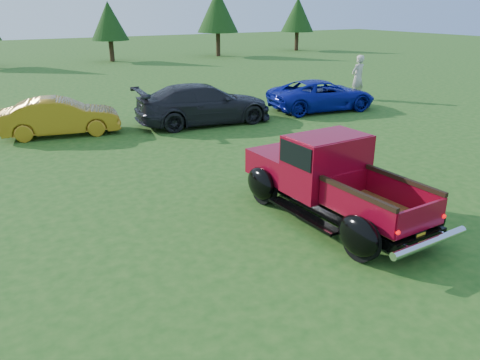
{
  "coord_description": "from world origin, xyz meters",
  "views": [
    {
      "loc": [
        -4.04,
        -7.18,
        4.1
      ],
      "look_at": [
        0.22,
        0.2,
        0.91
      ],
      "focal_mm": 35.0,
      "sensor_mm": 36.0,
      "label": 1
    }
  ],
  "objects_px": {
    "tree_mid_right": "(109,21)",
    "tree_east": "(218,11)",
    "pickup_truck": "(325,177)",
    "show_car_grey": "(204,104)",
    "show_car_yellow": "(61,117)",
    "spectator": "(358,77)",
    "tree_far_east": "(298,15)",
    "show_car_blue": "(322,95)"
  },
  "relations": [
    {
      "from": "pickup_truck",
      "to": "spectator",
      "type": "height_order",
      "value": "spectator"
    },
    {
      "from": "show_car_grey",
      "to": "show_car_blue",
      "type": "height_order",
      "value": "show_car_grey"
    },
    {
      "from": "tree_far_east",
      "to": "spectator",
      "type": "relative_size",
      "value": 2.4
    },
    {
      "from": "tree_east",
      "to": "show_car_yellow",
      "type": "height_order",
      "value": "tree_east"
    },
    {
      "from": "tree_far_east",
      "to": "show_car_yellow",
      "type": "bearing_deg",
      "value": -140.0
    },
    {
      "from": "tree_east",
      "to": "show_car_yellow",
      "type": "distance_m",
      "value": 26.48
    },
    {
      "from": "show_car_yellow",
      "to": "spectator",
      "type": "height_order",
      "value": "spectator"
    },
    {
      "from": "tree_mid_right",
      "to": "tree_far_east",
      "type": "height_order",
      "value": "tree_far_east"
    },
    {
      "from": "show_car_blue",
      "to": "pickup_truck",
      "type": "bearing_deg",
      "value": 149.21
    },
    {
      "from": "tree_east",
      "to": "tree_far_east",
      "type": "xyz_separation_m",
      "value": [
        9.0,
        1.0,
        -0.41
      ]
    },
    {
      "from": "tree_mid_right",
      "to": "pickup_truck",
      "type": "xyz_separation_m",
      "value": [
        -4.02,
        -30.25,
        -2.17
      ]
    },
    {
      "from": "tree_east",
      "to": "show_car_blue",
      "type": "bearing_deg",
      "value": -106.59
    },
    {
      "from": "tree_east",
      "to": "spectator",
      "type": "height_order",
      "value": "tree_east"
    },
    {
      "from": "show_car_grey",
      "to": "spectator",
      "type": "bearing_deg",
      "value": -78.54
    },
    {
      "from": "spectator",
      "to": "tree_east",
      "type": "bearing_deg",
      "value": -106.8
    },
    {
      "from": "pickup_truck",
      "to": "show_car_yellow",
      "type": "xyz_separation_m",
      "value": [
        -3.54,
        9.31,
        -0.18
      ]
    },
    {
      "from": "tree_mid_right",
      "to": "tree_east",
      "type": "bearing_deg",
      "value": -3.18
    },
    {
      "from": "pickup_truck",
      "to": "show_car_grey",
      "type": "bearing_deg",
      "value": 79.12
    },
    {
      "from": "tree_mid_right",
      "to": "spectator",
      "type": "relative_size",
      "value": 2.2
    },
    {
      "from": "pickup_truck",
      "to": "show_car_yellow",
      "type": "bearing_deg",
      "value": 108.87
    },
    {
      "from": "tree_mid_right",
      "to": "spectator",
      "type": "distance_m",
      "value": 21.88
    },
    {
      "from": "tree_east",
      "to": "show_car_grey",
      "type": "distance_m",
      "value": 24.52
    },
    {
      "from": "pickup_truck",
      "to": "show_car_grey",
      "type": "distance_m",
      "value": 8.51
    },
    {
      "from": "show_car_yellow",
      "to": "spectator",
      "type": "distance_m",
      "value": 13.06
    },
    {
      "from": "show_car_yellow",
      "to": "show_car_grey",
      "type": "bearing_deg",
      "value": -89.76
    },
    {
      "from": "show_car_yellow",
      "to": "show_car_grey",
      "type": "relative_size",
      "value": 0.76
    },
    {
      "from": "tree_east",
      "to": "show_car_blue",
      "type": "xyz_separation_m",
      "value": [
        -6.46,
        -21.67,
        -3.04
      ]
    },
    {
      "from": "tree_mid_right",
      "to": "show_car_blue",
      "type": "distance_m",
      "value": 22.44
    },
    {
      "from": "tree_east",
      "to": "spectator",
      "type": "distance_m",
      "value": 21.04
    },
    {
      "from": "tree_east",
      "to": "show_car_grey",
      "type": "relative_size",
      "value": 1.08
    },
    {
      "from": "pickup_truck",
      "to": "tree_far_east",
      "type": "bearing_deg",
      "value": 52.44
    },
    {
      "from": "tree_mid_right",
      "to": "show_car_grey",
      "type": "distance_m",
      "value": 22.13
    },
    {
      "from": "show_car_grey",
      "to": "tree_mid_right",
      "type": "bearing_deg",
      "value": -0.93
    },
    {
      "from": "show_car_yellow",
      "to": "show_car_grey",
      "type": "xyz_separation_m",
      "value": [
        4.86,
        -0.91,
        0.1
      ]
    },
    {
      "from": "show_car_yellow",
      "to": "show_car_blue",
      "type": "bearing_deg",
      "value": -86.11
    },
    {
      "from": "show_car_yellow",
      "to": "tree_east",
      "type": "bearing_deg",
      "value": -28.21
    },
    {
      "from": "tree_far_east",
      "to": "show_car_blue",
      "type": "xyz_separation_m",
      "value": [
        -15.46,
        -22.67,
        -2.63
      ]
    },
    {
      "from": "tree_far_east",
      "to": "show_car_blue",
      "type": "relative_size",
      "value": 1.07
    },
    {
      "from": "tree_far_east",
      "to": "spectator",
      "type": "xyz_separation_m",
      "value": [
        -12.5,
        -21.58,
        -2.25
      ]
    },
    {
      "from": "tree_far_east",
      "to": "tree_mid_right",
      "type": "bearing_deg",
      "value": -178.41
    },
    {
      "from": "tree_far_east",
      "to": "show_car_grey",
      "type": "distance_m",
      "value": 30.56
    },
    {
      "from": "pickup_truck",
      "to": "tree_mid_right",
      "type": "bearing_deg",
      "value": 80.48
    }
  ]
}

